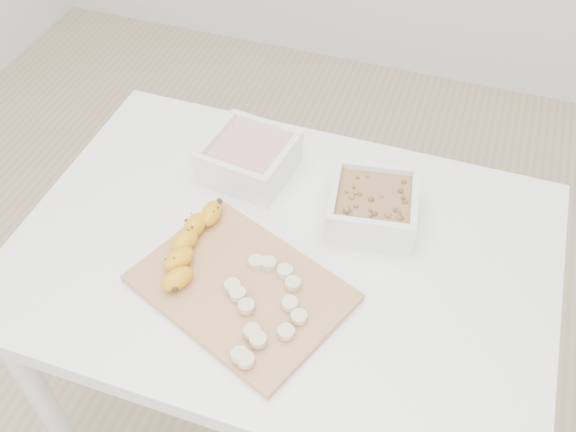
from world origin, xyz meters
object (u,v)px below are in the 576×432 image
(bowl_yogurt, at_px, (249,157))
(bowl_granola, at_px, (373,206))
(cutting_board, at_px, (241,288))
(table, at_px, (283,280))
(banana, at_px, (190,246))

(bowl_yogurt, xyz_separation_m, bowl_granola, (0.27, -0.05, -0.00))
(bowl_yogurt, relative_size, cutting_board, 0.53)
(bowl_granola, bearing_deg, bowl_yogurt, 169.16)
(table, height_order, bowl_granola, bowl_granola)
(table, distance_m, bowl_granola, 0.23)
(bowl_yogurt, bearing_deg, cutting_board, -71.61)
(banana, bearing_deg, bowl_granola, 43.38)
(bowl_yogurt, height_order, banana, bowl_yogurt)
(bowl_granola, xyz_separation_m, banana, (-0.29, -0.20, -0.01))
(table, xyz_separation_m, bowl_granola, (0.14, 0.13, 0.13))
(bowl_granola, bearing_deg, cutting_board, -126.22)
(bowl_yogurt, distance_m, banana, 0.25)
(table, distance_m, cutting_board, 0.16)
(table, bearing_deg, banana, -154.14)
(cutting_board, bearing_deg, table, 71.78)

